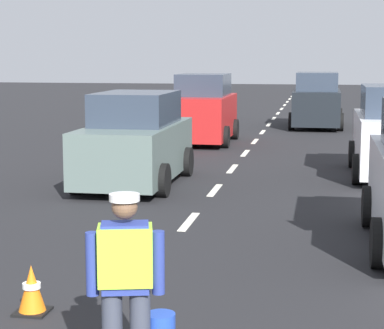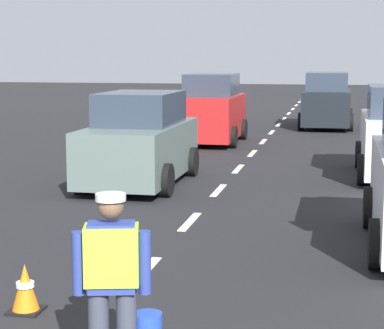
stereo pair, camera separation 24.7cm
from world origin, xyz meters
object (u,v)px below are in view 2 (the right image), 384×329
road_worker (115,278)px  car_outgoing_far (327,102)px  car_oncoming_lead (140,142)px  traffic_cone_near (25,288)px  car_oncoming_second (211,111)px

road_worker → car_outgoing_far: car_outgoing_far is taller
car_oncoming_lead → traffic_cone_near: bearing=-83.4°
traffic_cone_near → car_oncoming_second: car_oncoming_second is taller
traffic_cone_near → car_oncoming_lead: 8.24m
car_oncoming_lead → road_worker: bearing=-75.8°
car_oncoming_lead → car_outgoing_far: (3.76, 13.75, 0.06)m
road_worker → traffic_cone_near: size_ratio=3.07×
car_outgoing_far → road_worker: bearing=-93.2°
car_oncoming_lead → car_outgoing_far: size_ratio=1.01×
road_worker → car_outgoing_far: 23.43m
road_worker → car_outgoing_far: size_ratio=0.40×
road_worker → car_oncoming_second: car_oncoming_second is taller
road_worker → traffic_cone_near: (-1.51, 1.49, -0.66)m
car_oncoming_lead → car_oncoming_second: (0.20, 7.90, 0.09)m
car_oncoming_second → car_outgoing_far: car_oncoming_second is taller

